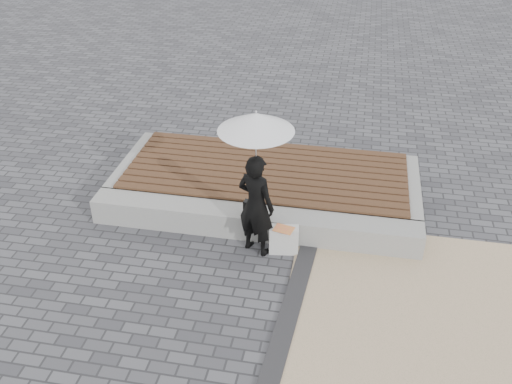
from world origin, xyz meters
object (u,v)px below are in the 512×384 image
canvas_tote (284,240)px  woman (256,205)px  seating_ledge (253,222)px  parasol (256,122)px  handbag (254,208)px

canvas_tote → woman: bearing=176.6°
seating_ledge → parasol: 1.90m
woman → handbag: (-0.10, 0.32, -0.28)m
seating_ledge → canvas_tote: (0.53, -0.37, 0.02)m
parasol → handbag: 1.59m
handbag → canvas_tote: bearing=-20.3°
parasol → woman: bearing=0.0°
woman → handbag: 0.44m
handbag → canvas_tote: 0.65m
woman → parasol: (0.00, 0.00, 1.27)m
handbag → seating_ledge: bearing=120.2°
seating_ledge → parasol: size_ratio=3.90×
seating_ledge → parasol: parasol is taller
seating_ledge → handbag: bearing=-70.2°
woman → handbag: size_ratio=5.25×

